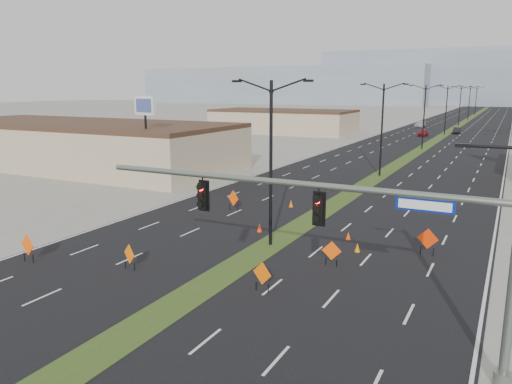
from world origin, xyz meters
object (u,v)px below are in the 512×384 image
at_px(streetlight_6, 476,100).
at_px(cone_1, 357,248).
at_px(car_far, 420,124).
at_px(cone_0, 259,228).
at_px(cone_2, 348,236).
at_px(cone_3, 291,204).
at_px(signal_mast, 368,227).
at_px(construction_sign_4, 332,252).
at_px(streetlight_4, 460,105).
at_px(streetlight_1, 382,127).
at_px(pole_sign_west, 145,113).
at_px(construction_sign_1, 129,255).
at_px(streetlight_2, 424,115).
at_px(streetlight_5, 469,102).
at_px(streetlight_0, 271,159).
at_px(construction_sign_5, 428,240).
at_px(streetlight_3, 446,108).
at_px(car_left, 423,133).
at_px(construction_sign_3, 262,275).
at_px(car_mid, 457,131).
at_px(construction_sign_2, 233,199).
at_px(construction_sign_0, 28,246).

relative_size(streetlight_6, cone_1, 17.77).
bearing_deg(car_far, cone_0, -84.68).
height_order(cone_2, cone_3, cone_3).
relative_size(signal_mast, construction_sign_4, 11.46).
relative_size(signal_mast, streetlight_4, 1.63).
relative_size(construction_sign_4, cone_1, 2.52).
xyz_separation_m(streetlight_1, pole_sign_west, (-20.53, -14.58, 1.70)).
relative_size(streetlight_6, cone_3, 16.51).
height_order(construction_sign_1, cone_3, construction_sign_1).
distance_m(streetlight_2, construction_sign_4, 58.22).
relative_size(streetlight_5, cone_3, 16.51).
bearing_deg(streetlight_0, construction_sign_1, -123.37).
height_order(construction_sign_5, pole_sign_west, pole_sign_west).
bearing_deg(streetlight_3, construction_sign_5, -83.75).
xyz_separation_m(signal_mast, streetlight_0, (-8.56, 10.00, 0.63)).
distance_m(streetlight_2, car_left, 23.31).
bearing_deg(construction_sign_1, cone_3, 105.06).
relative_size(signal_mast, construction_sign_1, 11.45).
xyz_separation_m(car_left, car_far, (-4.51, 24.39, 0.10)).
relative_size(streetlight_1, construction_sign_1, 7.04).
xyz_separation_m(construction_sign_3, cone_3, (-5.63, 16.54, -0.57)).
height_order(cone_0, cone_2, cone_0).
height_order(car_left, construction_sign_5, construction_sign_5).
bearing_deg(streetlight_0, cone_0, 130.18).
height_order(car_far, cone_2, car_far).
bearing_deg(construction_sign_1, cone_2, 71.91).
relative_size(streetlight_1, pole_sign_west, 1.14).
height_order(streetlight_0, construction_sign_3, streetlight_0).
xyz_separation_m(streetlight_4, car_far, (-7.99, -9.06, -4.66)).
height_order(streetlight_3, cone_1, streetlight_3).
height_order(car_mid, construction_sign_2, construction_sign_2).
bearing_deg(construction_sign_3, construction_sign_5, 71.04).
height_order(streetlight_1, car_mid, streetlight_1).
distance_m(construction_sign_1, cone_1, 13.12).
distance_m(construction_sign_3, construction_sign_5, 11.01).
height_order(streetlight_0, streetlight_1, same).
bearing_deg(construction_sign_4, cone_3, 113.89).
xyz_separation_m(car_mid, pole_sign_west, (-22.53, -74.48, 6.48)).
relative_size(streetlight_5, construction_sign_0, 6.11).
bearing_deg(streetlight_4, streetlight_5, 90.00).
bearing_deg(construction_sign_3, streetlight_4, 106.36).
relative_size(streetlight_1, streetlight_5, 1.00).
xyz_separation_m(construction_sign_2, pole_sign_west, (-14.13, 6.84, 6.15)).
height_order(car_far, construction_sign_3, car_far).
bearing_deg(construction_sign_4, construction_sign_0, -163.41).
xyz_separation_m(streetlight_5, car_far, (-7.99, -37.06, -4.66)).
bearing_deg(streetlight_3, construction_sign_3, -88.24).
bearing_deg(cone_3, streetlight_5, 88.75).
distance_m(streetlight_0, cone_2, 7.28).
distance_m(streetlight_1, car_left, 50.89).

